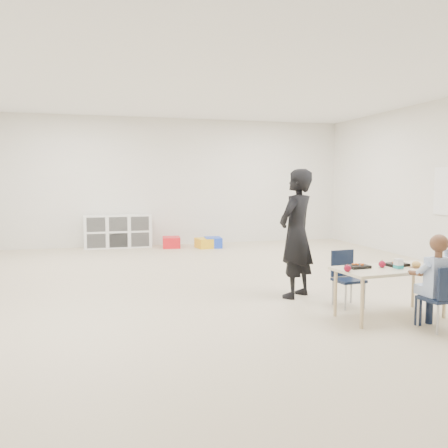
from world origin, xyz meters
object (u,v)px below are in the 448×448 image
object	(u,v)px
cubby_shelf	(118,231)
table	(390,292)
child	(439,279)
adult	(296,234)
chair_near	(438,297)

from	to	relation	value
cubby_shelf	table	bearing A→B (deg)	-67.96
child	cubby_shelf	size ratio (longest dim) A/B	0.71
cubby_shelf	adult	world-z (taller)	adult
child	adult	xyz separation A→B (m)	(-0.78, 1.55, 0.29)
table	chair_near	xyz separation A→B (m)	(0.19, -0.49, 0.05)
adult	table	bearing A→B (deg)	82.51
child	chair_near	bearing A→B (deg)	0.00
chair_near	adult	size ratio (longest dim) A/B	0.40
table	cubby_shelf	size ratio (longest dim) A/B	0.85
chair_near	child	xyz separation A→B (m)	(0.00, 0.00, 0.18)
child	cubby_shelf	distance (m)	7.09
chair_near	cubby_shelf	bearing A→B (deg)	107.11
table	cubby_shelf	distance (m)	6.56
chair_near	child	bearing A→B (deg)	0.00
table	chair_near	bearing A→B (deg)	-73.47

